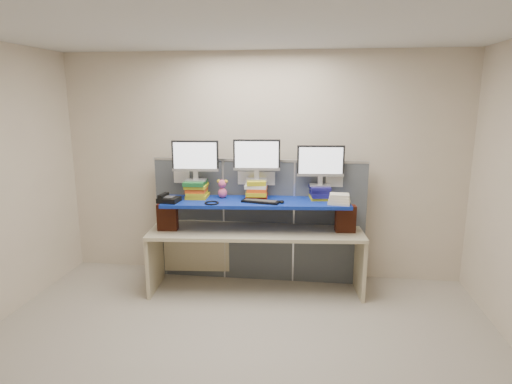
# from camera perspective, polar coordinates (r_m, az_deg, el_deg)

# --- Properties ---
(room) EXTENTS (5.00, 4.00, 2.80)m
(room) POSITION_cam_1_polar(r_m,az_deg,el_deg) (3.42, -3.25, -1.93)
(room) COLOR beige
(room) RESTS_ON ground
(cubicle_partition) EXTENTS (2.60, 0.06, 1.53)m
(cubicle_partition) POSITION_cam_1_polar(r_m,az_deg,el_deg) (5.28, 0.35, -3.77)
(cubicle_partition) COLOR #474D53
(cubicle_partition) RESTS_ON ground
(desk) EXTENTS (2.51, 0.94, 0.75)m
(desk) POSITION_cam_1_polar(r_m,az_deg,el_deg) (5.04, 0.00, -6.63)
(desk) COLOR #C4B895
(desk) RESTS_ON ground
(brick_pier_left) EXTENTS (0.24, 0.14, 0.31)m
(brick_pier_left) POSITION_cam_1_polar(r_m,az_deg,el_deg) (5.04, -11.71, -3.28)
(brick_pier_left) COLOR #632816
(brick_pier_left) RESTS_ON desk
(brick_pier_right) EXTENTS (0.24, 0.14, 0.31)m
(brick_pier_right) POSITION_cam_1_polar(r_m,az_deg,el_deg) (4.97, 11.84, -3.50)
(brick_pier_right) COLOR #632816
(brick_pier_right) RESTS_ON desk
(blue_board) EXTENTS (2.16, 0.72, 0.04)m
(blue_board) POSITION_cam_1_polar(r_m,az_deg,el_deg) (4.91, 0.00, -1.36)
(blue_board) COLOR #0B1291
(blue_board) RESTS_ON brick_pier_left
(book_stack_left) EXTENTS (0.27, 0.33, 0.20)m
(book_stack_left) POSITION_cam_1_polar(r_m,az_deg,el_deg) (5.07, -7.94, 0.40)
(book_stack_left) COLOR gold
(book_stack_left) RESTS_ON blue_board
(book_stack_center) EXTENTS (0.27, 0.32, 0.22)m
(book_stack_center) POSITION_cam_1_polar(r_m,az_deg,el_deg) (5.00, 0.07, 0.38)
(book_stack_center) COLOR red
(book_stack_center) RESTS_ON blue_board
(book_stack_right) EXTENTS (0.27, 0.33, 0.15)m
(book_stack_right) POSITION_cam_1_polar(r_m,az_deg,el_deg) (5.03, 8.52, -0.02)
(book_stack_right) COLOR gold
(book_stack_right) RESTS_ON blue_board
(monitor_left) EXTENTS (0.54, 0.17, 0.47)m
(monitor_left) POSITION_cam_1_polar(r_m,az_deg,el_deg) (5.00, -8.10, 4.50)
(monitor_left) COLOR #A7A7AC
(monitor_left) RESTS_ON book_stack_left
(monitor_center) EXTENTS (0.54, 0.17, 0.47)m
(monitor_center) POSITION_cam_1_polar(r_m,az_deg,el_deg) (4.93, 0.09, 4.67)
(monitor_center) COLOR #A7A7AC
(monitor_center) RESTS_ON book_stack_center
(monitor_right) EXTENTS (0.54, 0.17, 0.47)m
(monitor_right) POSITION_cam_1_polar(r_m,az_deg,el_deg) (4.97, 8.60, 3.84)
(monitor_right) COLOR #A7A7AC
(monitor_right) RESTS_ON book_stack_right
(keyboard) EXTENTS (0.44, 0.22, 0.03)m
(keyboard) POSITION_cam_1_polar(r_m,az_deg,el_deg) (4.81, 0.62, -1.26)
(keyboard) COLOR black
(keyboard) RESTS_ON blue_board
(mouse) EXTENTS (0.08, 0.11, 0.03)m
(mouse) POSITION_cam_1_polar(r_m,az_deg,el_deg) (4.79, 3.45, -1.30)
(mouse) COLOR black
(mouse) RESTS_ON blue_board
(desk_phone) EXTENTS (0.24, 0.22, 0.09)m
(desk_phone) POSITION_cam_1_polar(r_m,az_deg,el_deg) (4.92, -11.62, -0.93)
(desk_phone) COLOR black
(desk_phone) RESTS_ON blue_board
(headset) EXTENTS (0.22, 0.22, 0.02)m
(headset) POSITION_cam_1_polar(r_m,az_deg,el_deg) (4.78, -5.92, -1.46)
(headset) COLOR black
(headset) RESTS_ON blue_board
(plush_toy) EXTENTS (0.13, 0.10, 0.22)m
(plush_toy) POSITION_cam_1_polar(r_m,az_deg,el_deg) (5.02, -4.50, 0.46)
(plush_toy) COLOR #DD5480
(plush_toy) RESTS_ON blue_board
(binder_stack) EXTENTS (0.26, 0.22, 0.11)m
(binder_stack) POSITION_cam_1_polar(r_m,az_deg,el_deg) (4.82, 11.04, -0.95)
(binder_stack) COLOR silver
(binder_stack) RESTS_ON blue_board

